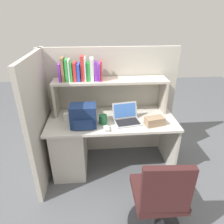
% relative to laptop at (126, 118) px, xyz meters
% --- Properties ---
extents(ground_plane, '(8.00, 8.00, 0.00)m').
position_rel_laptop_xyz_m(ground_plane, '(-0.17, 0.09, -0.78)').
color(ground_plane, '#595B60').
extents(desk, '(1.60, 0.70, 0.73)m').
position_rel_laptop_xyz_m(desk, '(-0.56, 0.09, -0.38)').
color(desk, beige).
rests_on(desk, ground_plane).
extents(cubicle_partition_rear, '(1.84, 0.05, 1.55)m').
position_rel_laptop_xyz_m(cubicle_partition_rear, '(-0.17, 0.47, -0.01)').
color(cubicle_partition_rear, '#B2ADA0').
rests_on(cubicle_partition_rear, ground_plane).
extents(cubicle_partition_left, '(0.05, 1.06, 1.55)m').
position_rel_laptop_xyz_m(cubicle_partition_left, '(-1.02, 0.04, -0.01)').
color(cubicle_partition_left, '#B2ADA0').
rests_on(cubicle_partition_left, ground_plane).
extents(overhead_hutch, '(1.44, 0.28, 0.45)m').
position_rel_laptop_xyz_m(overhead_hutch, '(-0.17, 0.29, 0.30)').
color(overhead_hutch, '#B3A99C').
rests_on(overhead_hutch, desk).
extents(reference_books_on_shelf, '(0.52, 0.18, 0.30)m').
position_rel_laptop_xyz_m(reference_books_on_shelf, '(-0.54, 0.29, 0.52)').
color(reference_books_on_shelf, purple).
rests_on(reference_books_on_shelf, overhead_hutch).
extents(laptop, '(0.35, 0.31, 0.22)m').
position_rel_laptop_xyz_m(laptop, '(0.00, 0.00, 0.00)').
color(laptop, '#B7BABF').
rests_on(laptop, desk).
extents(backpack, '(0.30, 0.23, 0.26)m').
position_rel_laptop_xyz_m(backpack, '(-0.51, -0.07, 0.08)').
color(backpack, navy).
rests_on(backpack, desk).
extents(computer_mouse, '(0.07, 0.11, 0.03)m').
position_rel_laptop_xyz_m(computer_mouse, '(-0.25, -0.18, -0.03)').
color(computer_mouse, silver).
rests_on(computer_mouse, desk).
extents(paper_cup, '(0.08, 0.08, 0.10)m').
position_rel_laptop_xyz_m(paper_cup, '(-0.73, 0.09, -0.00)').
color(paper_cup, white).
rests_on(paper_cup, desk).
extents(tissue_box, '(0.24, 0.16, 0.10)m').
position_rel_laptop_xyz_m(tissue_box, '(0.32, -0.11, -0.00)').
color(tissue_box, '#9E7F60').
rests_on(tissue_box, desk).
extents(snack_canister, '(0.10, 0.10, 0.11)m').
position_rel_laptop_xyz_m(snack_canister, '(-0.29, -0.02, 0.00)').
color(snack_canister, '#26723F').
rests_on(snack_canister, desk).
extents(office_chair, '(0.52, 0.52, 0.93)m').
position_rel_laptop_xyz_m(office_chair, '(0.17, -0.92, -0.39)').
color(office_chair, black).
rests_on(office_chair, ground_plane).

